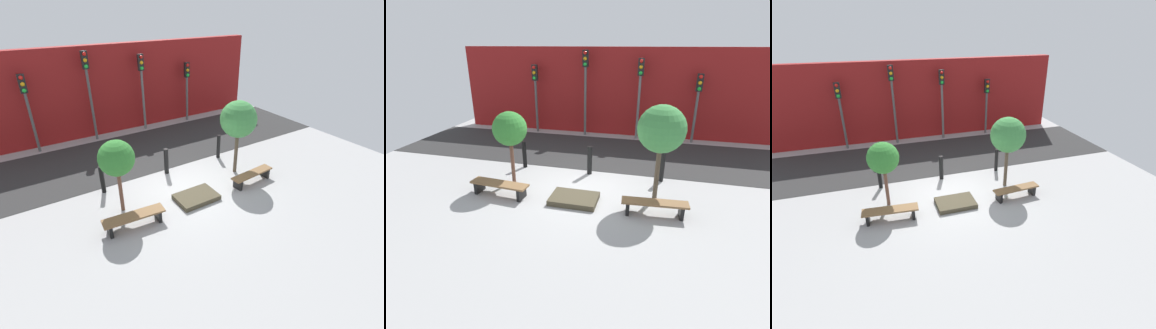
# 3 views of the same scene
# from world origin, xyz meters

# --- Properties ---
(ground_plane) EXTENTS (18.00, 18.00, 0.00)m
(ground_plane) POSITION_xyz_m (0.00, 0.00, 0.00)
(ground_plane) COLOR #9C9C9C
(road_strip) EXTENTS (18.00, 4.32, 0.01)m
(road_strip) POSITION_xyz_m (0.00, 3.82, 0.01)
(road_strip) COLOR #2A2A2A
(road_strip) RESTS_ON ground
(building_facade) EXTENTS (16.20, 0.50, 4.30)m
(building_facade) POSITION_xyz_m (0.00, 7.01, 2.15)
(building_facade) COLOR maroon
(building_facade) RESTS_ON ground
(bench_left) EXTENTS (1.90, 0.59, 0.43)m
(bench_left) POSITION_xyz_m (-2.36, -0.94, 0.31)
(bench_left) COLOR black
(bench_left) RESTS_ON ground
(bench_right) EXTENTS (1.84, 0.53, 0.42)m
(bench_right) POSITION_xyz_m (2.36, -0.94, 0.31)
(bench_right) COLOR black
(bench_right) RESTS_ON ground
(planter_bed) EXTENTS (1.42, 0.98, 0.17)m
(planter_bed) POSITION_xyz_m (0.00, -0.74, 0.08)
(planter_bed) COLOR #443D2C
(planter_bed) RESTS_ON ground
(tree_behind_left_bench) EXTENTS (1.11, 1.11, 2.46)m
(tree_behind_left_bench) POSITION_xyz_m (-2.36, 0.05, 1.88)
(tree_behind_left_bench) COLOR brown
(tree_behind_left_bench) RESTS_ON ground
(tree_behind_right_bench) EXTENTS (1.38, 1.38, 2.90)m
(tree_behind_right_bench) POSITION_xyz_m (2.36, 0.05, 2.20)
(tree_behind_right_bench) COLOR #4C3F30
(tree_behind_right_bench) RESTS_ON ground
(bollard_far_left) EXTENTS (0.16, 0.16, 1.04)m
(bollard_far_left) POSITION_xyz_m (-2.55, 1.41, 0.52)
(bollard_far_left) COLOR black
(bollard_far_left) RESTS_ON ground
(bollard_left) EXTENTS (0.18, 0.18, 1.06)m
(bollard_left) POSITION_xyz_m (0.00, 1.41, 0.53)
(bollard_left) COLOR black
(bollard_left) RESTS_ON ground
(bollard_center) EXTENTS (0.16, 0.16, 1.05)m
(bollard_center) POSITION_xyz_m (2.55, 1.41, 0.53)
(bollard_center) COLOR black
(bollard_center) RESTS_ON ground
(traffic_light_west) EXTENTS (0.28, 0.27, 3.46)m
(traffic_light_west) POSITION_xyz_m (-3.96, 6.26, 2.40)
(traffic_light_west) COLOR #4E4E4E
(traffic_light_west) RESTS_ON ground
(traffic_light_mid_west) EXTENTS (0.28, 0.27, 4.17)m
(traffic_light_mid_west) POSITION_xyz_m (-1.32, 6.26, 2.85)
(traffic_light_mid_west) COLOR #505050
(traffic_light_mid_west) RESTS_ON ground
(traffic_light_mid_east) EXTENTS (0.28, 0.27, 3.83)m
(traffic_light_mid_east) POSITION_xyz_m (1.32, 6.26, 2.64)
(traffic_light_mid_east) COLOR #606060
(traffic_light_mid_east) RESTS_ON ground
(traffic_light_east) EXTENTS (0.28, 0.27, 3.20)m
(traffic_light_east) POSITION_xyz_m (3.96, 6.26, 2.23)
(traffic_light_east) COLOR #525252
(traffic_light_east) RESTS_ON ground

